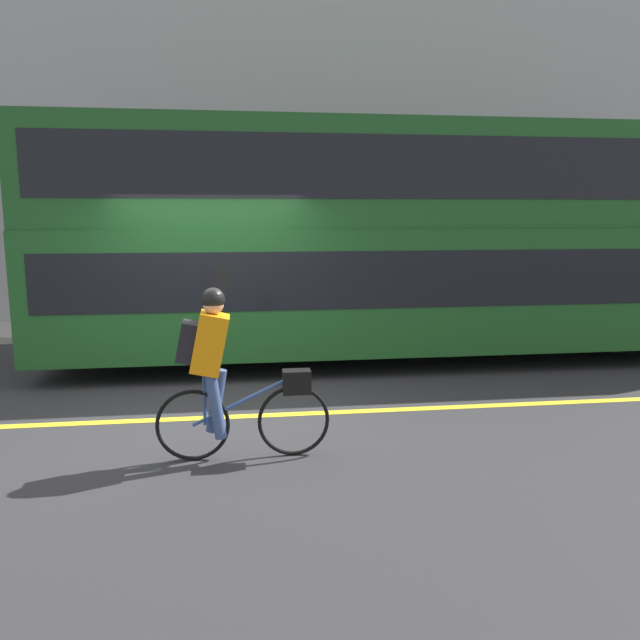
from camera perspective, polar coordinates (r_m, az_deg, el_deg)
ground_plane at (r=7.21m, az=-10.04°, el=-8.70°), size 80.00×80.00×0.00m
road_center_line at (r=7.17m, az=-10.05°, el=-8.79°), size 50.00×0.14×0.01m
sidewalk_curb at (r=12.35m, az=-9.14°, el=-0.64°), size 60.00×1.69×0.12m
building_facade at (r=13.30m, az=-9.57°, el=18.54°), size 60.00×0.30×8.64m
bus at (r=9.76m, az=8.70°, el=7.88°), size 11.11×2.48×3.53m
cyclist_on_bike at (r=5.76m, az=-8.80°, el=-4.38°), size 1.61×0.32×1.61m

